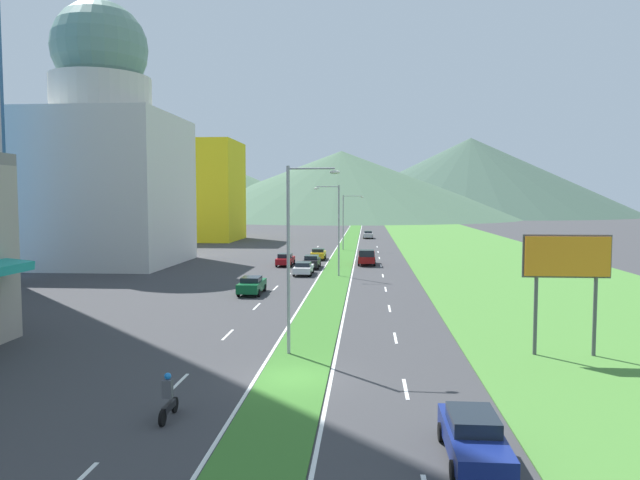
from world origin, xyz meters
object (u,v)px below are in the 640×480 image
at_px(car_2, 304,268).
at_px(motorcycle_rider, 168,400).
at_px(street_lamp_mid, 336,225).
at_px(car_4, 312,261).
at_px(street_lamp_near, 294,248).
at_px(car_5, 252,285).
at_px(street_lamp_far, 346,218).
at_px(car_3, 368,235).
at_px(billboard_roadside, 567,264).
at_px(pickup_truck_0, 367,257).
at_px(car_0, 318,254).
at_px(car_6, 285,260).
at_px(car_1, 473,437).

distance_m(car_2, motorcycle_rider, 42.28).
xyz_separation_m(street_lamp_mid, car_4, (-3.31, 7.18, -4.75)).
xyz_separation_m(street_lamp_near, car_2, (-3.03, 32.73, -4.99)).
bearing_deg(car_5, street_lamp_near, -162.51).
bearing_deg(street_lamp_far, car_3, 82.65).
relative_size(street_lamp_near, billboard_roadside, 1.56).
bearing_deg(pickup_truck_0, car_0, -131.98).
bearing_deg(car_6, car_5, -179.86).
relative_size(car_0, motorcycle_rider, 2.02).
xyz_separation_m(street_lamp_far, car_4, (-3.16, -24.63, -4.37)).
distance_m(car_0, car_6, 8.37).
relative_size(street_lamp_far, car_6, 2.01).
height_order(street_lamp_mid, car_0, street_lamp_mid).
bearing_deg(street_lamp_near, car_1, -59.10).
bearing_deg(car_0, street_lamp_near, -176.77).
xyz_separation_m(car_5, pickup_truck_0, (9.98, 23.23, 0.19)).
height_order(car_2, motorcycle_rider, motorcycle_rider).
height_order(street_lamp_mid, car_1, street_lamp_mid).
bearing_deg(car_1, pickup_truck_0, -176.40).
relative_size(street_lamp_far, car_4, 1.88).
bearing_deg(street_lamp_far, car_1, -84.83).
xyz_separation_m(car_3, car_4, (-6.80, -52.89, 0.00)).
bearing_deg(pickup_truck_0, street_lamp_far, -170.71).
height_order(car_4, car_6, car_4).
relative_size(car_4, car_6, 1.07).
xyz_separation_m(billboard_roadside, pickup_truck_0, (-10.47, 41.97, -3.92)).
bearing_deg(car_1, car_3, -178.23).
relative_size(street_lamp_far, pickup_truck_0, 1.64).
bearing_deg(car_0, billboard_roadside, -160.41).
bearing_deg(street_lamp_far, car_0, -102.01).
distance_m(car_6, motorcycle_rider, 50.66).
distance_m(billboard_roadside, car_5, 28.04).
distance_m(car_0, car_5, 29.34).
xyz_separation_m(street_lamp_near, street_lamp_mid, (0.58, 31.75, -0.17)).
height_order(car_6, motorcycle_rider, motorcycle_rider).
bearing_deg(car_0, pickup_truck_0, -131.98).
xyz_separation_m(street_lamp_near, car_0, (-2.74, 48.67, -4.95)).
xyz_separation_m(car_4, car_5, (-3.42, -19.40, -0.00)).
height_order(street_lamp_far, car_6, street_lamp_far).
distance_m(street_lamp_mid, car_3, 60.36).
height_order(street_lamp_near, billboard_roadside, street_lamp_near).
bearing_deg(car_0, car_2, 178.96).
relative_size(car_1, car_6, 1.07).
bearing_deg(car_6, car_4, -121.37).
bearing_deg(car_2, car_5, 166.70).
height_order(billboard_roadside, car_2, billboard_roadside).
relative_size(car_0, car_5, 0.87).
relative_size(car_2, car_6, 1.07).
xyz_separation_m(billboard_roadside, car_6, (-20.50, 40.26, -4.12)).
xyz_separation_m(street_lamp_far, car_6, (-6.63, -22.52, -4.38)).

